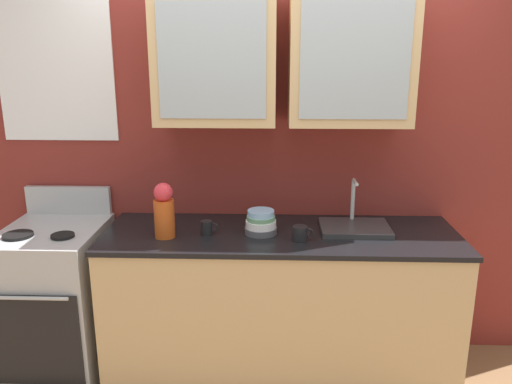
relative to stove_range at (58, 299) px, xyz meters
name	(u,v)px	position (x,y,z in m)	size (l,w,h in m)	color
ground_plane	(279,371)	(1.36, 0.00, -0.47)	(10.00, 10.00, 0.00)	brown
back_wall_unit	(280,119)	(1.35, 0.34, 1.06)	(3.97, 0.46, 2.84)	maroon
counter	(280,304)	(1.36, 0.00, -0.01)	(2.05, 0.68, 0.92)	tan
stove_range	(58,299)	(0.00, 0.00, 0.00)	(0.57, 0.70, 1.10)	#ADAFB5
sink_faucet	(355,226)	(1.79, 0.06, 0.48)	(0.40, 0.31, 0.29)	#2D2D30
bowl_stack	(261,223)	(1.24, -0.02, 0.52)	(0.19, 0.19, 0.14)	#4C4C54
vase	(164,211)	(0.70, -0.09, 0.60)	(0.11, 0.11, 0.31)	#BF4C19
cup_near_sink	(300,233)	(1.46, -0.12, 0.49)	(0.12, 0.08, 0.08)	black
cup_near_bowls	(207,228)	(0.94, -0.05, 0.49)	(0.10, 0.07, 0.08)	black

